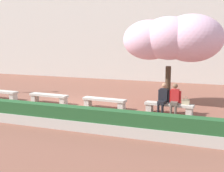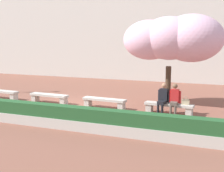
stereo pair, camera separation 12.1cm
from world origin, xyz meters
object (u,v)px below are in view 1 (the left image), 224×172
person_seated_left (163,97)px  handbag (186,101)px  stone_bench_near_west (49,97)px  person_seated_right (175,98)px  stone_bench_west_end (1,93)px  stone_bench_center (104,101)px  cherry_tree_main (173,39)px  stone_bench_near_east (169,107)px

person_seated_left → handbag: (0.91, 0.08, -0.12)m
stone_bench_near_west → person_seated_right: person_seated_right is taller
stone_bench_west_end → stone_bench_center: bearing=0.0°
cherry_tree_main → person_seated_right: bearing=-75.6°
stone_bench_near_east → person_seated_right: 0.45m
stone_bench_west_end → stone_bench_near_east: (8.74, 0.00, 0.00)m
stone_bench_near_west → cherry_tree_main: size_ratio=0.45×
stone_bench_center → person_seated_left: bearing=-1.1°
stone_bench_west_end → stone_bench_near_west: same height
stone_bench_west_end → person_seated_right: 8.98m
stone_bench_west_end → cherry_tree_main: cherry_tree_main is taller
stone_bench_center → stone_bench_west_end: bearing=-180.0°
stone_bench_west_end → handbag: size_ratio=6.03×
stone_bench_center → person_seated_right: person_seated_right is taller
stone_bench_center → stone_bench_near_east: 2.91m
stone_bench_center → person_seated_left: (2.68, -0.05, 0.39)m
handbag → stone_bench_near_west: bearing=-179.8°
handbag → cherry_tree_main: (-0.92, 1.77, 2.51)m
stone_bench_center → stone_bench_near_east: same height
stone_bench_near_west → stone_bench_near_east: size_ratio=1.00×
stone_bench_near_east → person_seated_left: 0.46m
person_seated_right → cherry_tree_main: (-0.47, 1.85, 2.39)m
person_seated_left → person_seated_right: size_ratio=1.00×
person_seated_right → handbag: (0.45, 0.08, -0.12)m
stone_bench_near_west → stone_bench_center: 2.91m
stone_bench_near_east → handbag: handbag is taller
handbag → cherry_tree_main: size_ratio=0.07×
person_seated_left → stone_bench_west_end: bearing=179.6°
stone_bench_west_end → handbag: 9.42m
stone_bench_west_end → stone_bench_near_east: same height
stone_bench_near_west → person_seated_right: (6.06, -0.05, 0.39)m
stone_bench_center → handbag: 3.60m
person_seated_left → stone_bench_near_west: bearing=179.5°
stone_bench_center → cherry_tree_main: cherry_tree_main is taller
stone_bench_near_west → stone_bench_near_east: 5.83m
handbag → stone_bench_west_end: bearing=-179.8°
stone_bench_center → person_seated_left: person_seated_left is taller
stone_bench_near_east → cherry_tree_main: 3.32m
person_seated_right → handbag: size_ratio=3.81×
person_seated_left → stone_bench_center: bearing=178.9°
person_seated_left → stone_bench_near_east: bearing=12.6°
stone_bench_west_end → cherry_tree_main: (8.49, 1.80, 2.78)m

